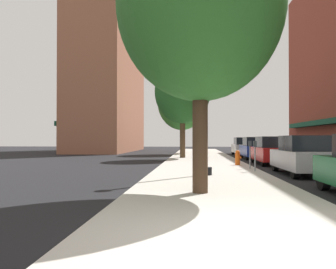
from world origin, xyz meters
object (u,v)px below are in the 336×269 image
(parking_meter_far, at_px, (255,152))
(car_silver, at_px, (303,156))
(car_red, at_px, (272,151))
(car_blue, at_px, (255,148))
(car_white, at_px, (243,147))
(tree_near, at_px, (183,92))
(tree_mid, at_px, (182,102))
(tree_far, at_px, (200,6))
(parking_meter_near, at_px, (250,151))
(fire_hydrant, at_px, (238,158))
(lamppost, at_px, (206,96))

(parking_meter_far, relative_size, car_silver, 0.30)
(car_red, relative_size, car_blue, 1.00)
(car_white, bearing_deg, tree_near, -130.54)
(car_blue, bearing_deg, car_silver, -90.05)
(car_silver, xyz_separation_m, car_blue, (0.00, 11.53, 0.00))
(tree_mid, xyz_separation_m, tree_far, (1.33, -25.10, -0.14))
(tree_mid, xyz_separation_m, car_red, (5.77, -13.24, -4.34))
(car_white, bearing_deg, parking_meter_near, -98.48)
(fire_hydrant, relative_size, tree_mid, 0.10)
(parking_meter_far, xyz_separation_m, tree_mid, (-3.82, 18.90, 4.20))
(lamppost, relative_size, car_blue, 1.37)
(car_silver, xyz_separation_m, car_white, (0.00, 17.58, 0.00))
(parking_meter_far, relative_size, car_white, 0.30)
(fire_hydrant, height_order, car_red, car_red)
(lamppost, xyz_separation_m, car_white, (4.14, 19.08, -2.39))
(parking_meter_near, distance_m, tree_mid, 18.43)
(car_silver, bearing_deg, tree_far, -125.49)
(lamppost, relative_size, tree_far, 0.79)
(car_silver, height_order, car_red, same)
(fire_hydrant, distance_m, tree_far, 10.96)
(parking_meter_far, relative_size, tree_near, 0.18)
(parking_meter_far, relative_size, car_blue, 0.30)
(parking_meter_near, xyz_separation_m, car_silver, (1.95, -1.61, -0.14))
(parking_meter_far, distance_m, tree_far, 7.82)
(car_red, bearing_deg, lamppost, -119.19)
(tree_near, bearing_deg, tree_mid, 92.32)
(tree_far, distance_m, car_red, 13.34)
(tree_near, height_order, car_blue, tree_near)
(tree_far, xyz_separation_m, car_red, (4.43, 11.86, -4.20))
(tree_far, bearing_deg, tree_mid, 93.04)
(car_blue, bearing_deg, car_white, 89.95)
(lamppost, distance_m, tree_far, 4.82)
(tree_far, bearing_deg, parking_meter_near, 71.84)
(parking_meter_near, xyz_separation_m, parking_meter_far, (0.00, -1.36, 0.00))
(tree_near, relative_size, car_red, 1.71)
(tree_near, bearing_deg, parking_meter_near, -69.40)
(car_blue, distance_m, car_white, 6.05)
(tree_mid, xyz_separation_m, car_silver, (5.77, -19.15, -4.34))
(fire_hydrant, distance_m, car_white, 13.97)
(parking_meter_near, relative_size, tree_far, 0.18)
(car_red, bearing_deg, tree_far, -110.48)
(parking_meter_near, distance_m, tree_near, 10.71)
(parking_meter_far, height_order, car_white, car_white)
(lamppost, height_order, parking_meter_far, lamppost)
(fire_hydrant, xyz_separation_m, car_blue, (2.25, 7.73, 0.29))
(tree_near, xyz_separation_m, tree_mid, (-0.33, 8.27, 0.10))
(parking_meter_far, xyz_separation_m, tree_far, (-2.48, -6.21, 4.06))
(fire_hydrant, bearing_deg, tree_near, 114.21)
(tree_mid, relative_size, car_silver, 1.81)
(car_red, relative_size, car_white, 1.00)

